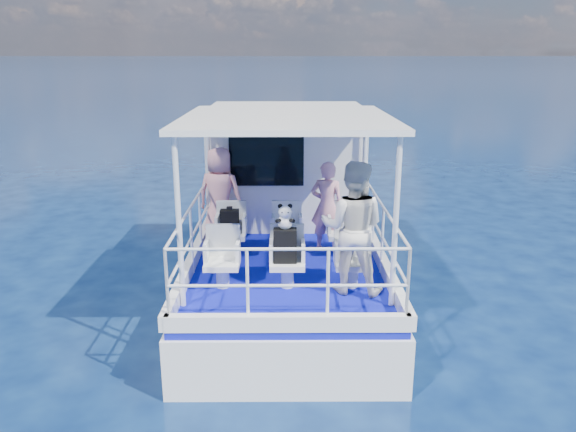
% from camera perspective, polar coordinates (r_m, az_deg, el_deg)
% --- Properties ---
extents(ground, '(2000.00, 2000.00, 0.00)m').
position_cam_1_polar(ground, '(9.30, -0.11, -9.59)').
color(ground, '#08193D').
rests_on(ground, ground).
extents(hull, '(3.00, 7.00, 1.60)m').
position_cam_1_polar(hull, '(10.21, -0.14, -7.15)').
color(hull, white).
rests_on(hull, ground).
extents(deck, '(2.90, 6.90, 0.10)m').
position_cam_1_polar(deck, '(9.90, -0.14, -2.62)').
color(deck, '#0B0E9C').
rests_on(deck, hull).
extents(cabin, '(2.85, 2.00, 2.20)m').
position_cam_1_polar(cabin, '(10.87, -0.17, 5.35)').
color(cabin, white).
rests_on(cabin, deck).
extents(canopy, '(3.00, 3.20, 0.08)m').
position_cam_1_polar(canopy, '(8.22, -0.12, 9.89)').
color(canopy, white).
rests_on(canopy, cabin).
extents(canopy_posts, '(2.77, 2.97, 2.20)m').
position_cam_1_polar(canopy_posts, '(8.38, -0.11, 2.07)').
color(canopy_posts, white).
rests_on(canopy_posts, deck).
extents(railings, '(2.84, 3.59, 1.00)m').
position_cam_1_polar(railings, '(8.23, -0.10, -2.53)').
color(railings, white).
rests_on(railings, deck).
extents(seat_port_fwd, '(0.48, 0.46, 0.38)m').
position_cam_1_polar(seat_port_fwd, '(9.11, -5.80, -2.81)').
color(seat_port_fwd, silver).
rests_on(seat_port_fwd, deck).
extents(seat_center_fwd, '(0.48, 0.46, 0.38)m').
position_cam_1_polar(seat_center_fwd, '(9.07, -0.12, -2.82)').
color(seat_center_fwd, silver).
rests_on(seat_center_fwd, deck).
extents(seat_stbd_fwd, '(0.48, 0.46, 0.38)m').
position_cam_1_polar(seat_stbd_fwd, '(9.11, 5.55, -2.79)').
color(seat_stbd_fwd, silver).
rests_on(seat_stbd_fwd, deck).
extents(seat_port_aft, '(0.48, 0.46, 0.38)m').
position_cam_1_polar(seat_port_aft, '(7.90, -6.66, -5.88)').
color(seat_port_aft, silver).
rests_on(seat_port_aft, deck).
extents(seat_center_aft, '(0.48, 0.46, 0.38)m').
position_cam_1_polar(seat_center_aft, '(7.85, -0.09, -5.90)').
color(seat_center_aft, silver).
rests_on(seat_center_aft, deck).
extents(seat_stbd_aft, '(0.48, 0.46, 0.38)m').
position_cam_1_polar(seat_stbd_aft, '(7.90, 6.49, -5.85)').
color(seat_stbd_aft, silver).
rests_on(seat_stbd_aft, deck).
extents(passenger_port_fwd, '(0.70, 0.58, 1.63)m').
position_cam_1_polar(passenger_port_fwd, '(9.71, -6.92, 2.20)').
color(passenger_port_fwd, pink).
rests_on(passenger_port_fwd, deck).
extents(passenger_stbd_fwd, '(0.62, 0.49, 1.49)m').
position_cam_1_polar(passenger_stbd_fwd, '(9.16, 3.99, 0.97)').
color(passenger_stbd_fwd, pink).
rests_on(passenger_stbd_fwd, deck).
extents(passenger_stbd_aft, '(1.02, 0.88, 1.81)m').
position_cam_1_polar(passenger_stbd_aft, '(7.54, 6.59, -1.18)').
color(passenger_stbd_aft, silver).
rests_on(passenger_stbd_aft, deck).
extents(backpack_port, '(0.29, 0.17, 0.39)m').
position_cam_1_polar(backpack_port, '(8.96, -5.95, -0.57)').
color(backpack_port, black).
rests_on(backpack_port, seat_port_fwd).
extents(backpack_center, '(0.32, 0.18, 0.47)m').
position_cam_1_polar(backpack_center, '(7.68, -0.30, -3.03)').
color(backpack_center, black).
rests_on(backpack_center, seat_center_aft).
extents(compact_camera, '(0.09, 0.06, 0.06)m').
position_cam_1_polar(compact_camera, '(8.90, -5.96, 0.79)').
color(compact_camera, black).
rests_on(compact_camera, backpack_port).
extents(panda, '(0.22, 0.19, 0.35)m').
position_cam_1_polar(panda, '(7.57, -0.30, -0.05)').
color(panda, silver).
rests_on(panda, backpack_center).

